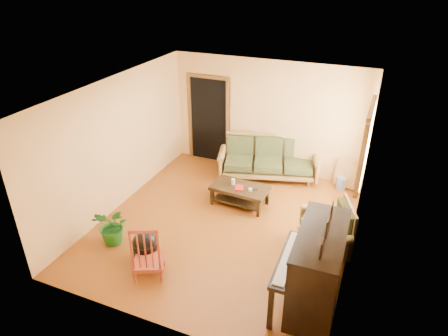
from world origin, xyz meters
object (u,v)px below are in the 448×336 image
at_px(coffee_table, 240,195).
at_px(red_chair, 148,249).
at_px(potted_plant, 113,226).
at_px(ceramic_crock, 341,183).
at_px(footstool, 146,249).
at_px(piano, 317,271).
at_px(armchair, 325,227).
at_px(sofa, 269,159).

xyz_separation_m(coffee_table, red_chair, (-0.60, -2.47, 0.29)).
distance_m(red_chair, potted_plant, 1.10).
distance_m(ceramic_crock, potted_plant, 4.88).
bearing_deg(footstool, ceramic_crock, 53.90).
height_order(coffee_table, red_chair, red_chair).
bearing_deg(piano, footstool, -179.92).
bearing_deg(footstool, piano, 1.55).
xyz_separation_m(armchair, piano, (0.11, -1.33, 0.18)).
bearing_deg(coffee_table, ceramic_crock, 38.39).
height_order(sofa, red_chair, red_chair).
relative_size(sofa, potted_plant, 3.13).
distance_m(piano, ceramic_crock, 3.61).
height_order(coffee_table, potted_plant, potted_plant).
distance_m(coffee_table, red_chair, 2.56).
distance_m(piano, red_chair, 2.56).
height_order(armchair, potted_plant, armchair).
bearing_deg(red_chair, ceramic_crock, 33.36).
distance_m(sofa, ceramic_crock, 1.67).
height_order(ceramic_crock, potted_plant, potted_plant).
xyz_separation_m(red_chair, potted_plant, (-0.99, 0.44, -0.15)).
xyz_separation_m(footstool, potted_plant, (-0.76, 0.17, 0.14)).
distance_m(armchair, ceramic_crock, 2.26).
xyz_separation_m(sofa, potted_plant, (-1.79, -3.35, -0.12)).
bearing_deg(piano, sofa, 115.34).
relative_size(footstool, ceramic_crock, 1.62).
bearing_deg(armchair, coffee_table, 135.32).
bearing_deg(ceramic_crock, red_chair, -121.76).
relative_size(armchair, ceramic_crock, 3.39).
xyz_separation_m(sofa, coffee_table, (-0.19, -1.32, -0.26)).
distance_m(armchair, potted_plant, 3.64).
bearing_deg(potted_plant, red_chair, -23.81).
relative_size(armchair, footstool, 2.09).
height_order(coffee_table, ceramic_crock, coffee_table).
height_order(footstool, potted_plant, potted_plant).
distance_m(piano, footstool, 2.80).
xyz_separation_m(coffee_table, ceramic_crock, (1.82, 1.44, -0.07)).
bearing_deg(footstool, potted_plant, 167.58).
bearing_deg(potted_plant, piano, -1.51).
xyz_separation_m(sofa, piano, (1.74, -3.44, 0.17)).
bearing_deg(sofa, coffee_table, -114.34).
bearing_deg(coffee_table, footstool, -110.77).
distance_m(armchair, piano, 1.35).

